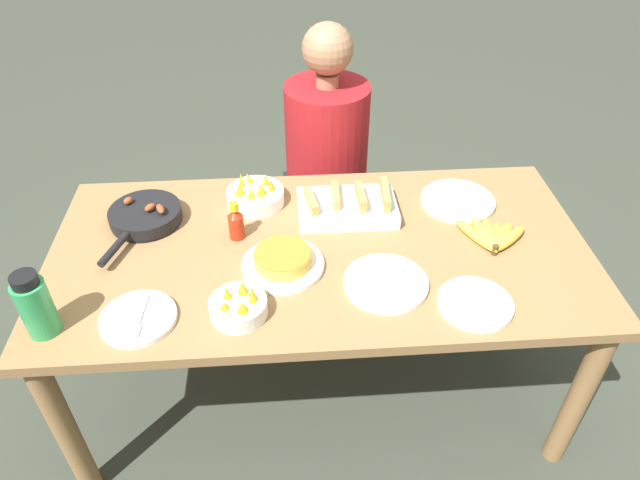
{
  "coord_description": "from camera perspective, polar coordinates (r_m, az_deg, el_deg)",
  "views": [
    {
      "loc": [
        -0.1,
        -1.41,
        1.89
      ],
      "look_at": [
        0.0,
        0.0,
        0.74
      ],
      "focal_mm": 32.0,
      "sensor_mm": 36.0,
      "label": 1
    }
  ],
  "objects": [
    {
      "name": "ground_plane",
      "position": [
        2.36,
        0.0,
        -14.02
      ],
      "size": [
        14.0,
        14.0,
        0.0
      ],
      "primitive_type": "plane",
      "color": "#383D33"
    },
    {
      "name": "dining_table",
      "position": [
        1.9,
        0.0,
        -2.77
      ],
      "size": [
        1.74,
        0.86,
        0.71
      ],
      "color": "olive",
      "rests_on": "ground_plane"
    },
    {
      "name": "banana_bunch",
      "position": [
        1.94,
        16.93,
        0.37
      ],
      "size": [
        0.24,
        0.19,
        0.04
      ],
      "color": "gold",
      "rests_on": "dining_table"
    },
    {
      "name": "melon_tray",
      "position": [
        1.97,
        2.77,
        3.37
      ],
      "size": [
        0.34,
        0.21,
        0.1
      ],
      "color": "silver",
      "rests_on": "dining_table"
    },
    {
      "name": "skillet",
      "position": [
        2.02,
        -17.11,
        2.3
      ],
      "size": [
        0.24,
        0.38,
        0.08
      ],
      "rotation": [
        0.0,
        0.0,
        4.38
      ],
      "color": "black",
      "rests_on": "dining_table"
    },
    {
      "name": "frittata_plate_center",
      "position": [
        1.76,
        -3.74,
        -2.1
      ],
      "size": [
        0.26,
        0.26,
        0.06
      ],
      "color": "white",
      "rests_on": "dining_table"
    },
    {
      "name": "empty_plate_near_front",
      "position": [
        1.71,
        6.59,
        -4.29
      ],
      "size": [
        0.25,
        0.25,
        0.02
      ],
      "color": "white",
      "rests_on": "dining_table"
    },
    {
      "name": "empty_plate_far_left",
      "position": [
        2.09,
        13.62,
        3.83
      ],
      "size": [
        0.26,
        0.26,
        0.02
      ],
      "color": "white",
      "rests_on": "dining_table"
    },
    {
      "name": "empty_plate_far_right",
      "position": [
        1.68,
        -17.73,
        -7.47
      ],
      "size": [
        0.21,
        0.21,
        0.02
      ],
      "color": "white",
      "rests_on": "dining_table"
    },
    {
      "name": "empty_plate_mid_edge",
      "position": [
        1.7,
        15.25,
        -6.17
      ],
      "size": [
        0.22,
        0.22,
        0.02
      ],
      "color": "white",
      "rests_on": "dining_table"
    },
    {
      "name": "fruit_bowl_mango",
      "position": [
        2.03,
        -6.49,
        4.48
      ],
      "size": [
        0.2,
        0.2,
        0.11
      ],
      "color": "white",
      "rests_on": "dining_table"
    },
    {
      "name": "fruit_bowl_citrus",
      "position": [
        1.62,
        -8.14,
        -6.55
      ],
      "size": [
        0.16,
        0.16,
        0.1
      ],
      "color": "white",
      "rests_on": "dining_table"
    },
    {
      "name": "water_bottle",
      "position": [
        1.69,
        -26.58,
        -5.86
      ],
      "size": [
        0.09,
        0.09,
        0.2
      ],
      "color": "#2D9351",
      "rests_on": "dining_table"
    },
    {
      "name": "hot_sauce_bottle",
      "position": [
        1.87,
        -8.42,
        1.74
      ],
      "size": [
        0.05,
        0.05,
        0.14
      ],
      "color": "#B72814",
      "rests_on": "dining_table"
    },
    {
      "name": "person_figure",
      "position": [
        2.53,
        0.65,
        5.61
      ],
      "size": [
        0.38,
        0.38,
        1.19
      ],
      "color": "black",
      "rests_on": "ground_plane"
    }
  ]
}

